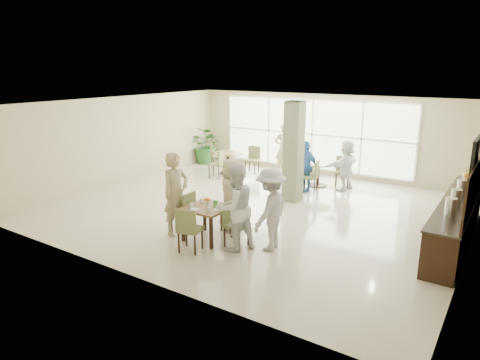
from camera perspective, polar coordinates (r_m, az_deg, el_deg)
The scene contains 21 objects.
ground at distance 11.46m, azimuth 2.47°, elevation -3.90°, with size 10.00×10.00×0.00m, color beige.
room_shell at distance 11.03m, azimuth 2.56°, elevation 4.51°, with size 10.00×10.00×10.00m.
window_bank at distance 15.23m, azimuth 9.60°, elevation 6.02°, with size 7.00×0.04×7.00m.
column at distance 11.94m, azimuth 7.16°, elevation 3.72°, with size 0.45×0.45×2.80m, color #717D57.
main_table at distance 9.32m, azimuth -4.36°, elevation -4.16°, with size 0.90×0.90×0.75m.
round_table_left at distance 15.17m, azimuth -1.58°, elevation 2.95°, with size 1.02×1.02×0.75m.
round_table_right at distance 13.76m, azimuth 10.38°, elevation 1.44°, with size 0.99×0.99×0.75m.
chairs_main_table at distance 9.40m, azimuth -4.01°, elevation -5.13°, with size 1.96×2.03×0.95m.
chairs_table_left at distance 15.23m, azimuth -1.55°, elevation 2.68°, with size 2.02×1.77×0.95m.
chairs_table_right at distance 13.74m, azimuth 10.46°, elevation 1.10°, with size 1.88×1.69×0.95m.
tabletop_clutter at distance 9.24m, azimuth -4.31°, elevation -3.29°, with size 0.74×0.77×0.21m.
buffet_counter at distance 10.36m, azimuth 27.05°, elevation -4.41°, with size 0.64×4.70×1.95m.
wall_tv at distance 8.89m, azimuth 28.90°, elevation 3.08°, with size 0.06×1.00×0.58m.
potted_plant at distance 16.83m, azimuth -4.48°, elevation 4.69°, with size 1.31×1.31×1.46m, color #295E25.
teen_left at distance 9.63m, azimuth -8.55°, elevation -1.85°, with size 0.69×0.45×1.88m, color tan.
teen_far at distance 9.81m, azimuth -1.16°, elevation -1.95°, with size 0.82×0.45×1.69m, color tan.
teen_right at distance 8.72m, azimuth -0.65°, elevation -3.68°, with size 0.88×0.69×1.82m, color white.
teen_standing at distance 8.76m, azimuth 4.09°, elevation -3.92°, with size 1.12×0.64×1.73m, color #B5B5B8.
adult_a at distance 13.10m, azimuth 8.68°, elevation 1.84°, with size 0.91×0.51×1.54m, color #3F7BBF.
adult_b at distance 13.45m, azimuth 13.99°, elevation 1.95°, with size 1.45×0.62×1.56m, color white.
adult_standing at distance 15.08m, azimuth 5.89°, elevation 4.13°, with size 0.66×0.43×1.80m, color tan.
Camera 1 is at (5.55, -9.33, 3.67)m, focal length 32.00 mm.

